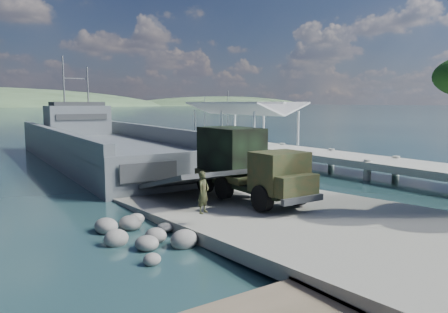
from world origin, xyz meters
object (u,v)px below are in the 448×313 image
soldier (203,202)px  sailboat_far (205,140)px  pier (251,140)px  landing_craft (107,152)px  military_truck (246,164)px  sailboat_near (229,140)px

soldier → sailboat_far: (21.14, 33.68, -1.00)m
pier → soldier: 25.59m
landing_craft → military_truck: bearing=-87.2°
pier → sailboat_near: sailboat_near is taller
pier → sailboat_far: size_ratio=7.18×
soldier → sailboat_near: sailboat_near is taller
landing_craft → military_truck: size_ratio=4.95×
pier → soldier: size_ratio=26.62×
landing_craft → sailboat_far: size_ratio=5.99×
sailboat_near → soldier: bearing=-137.0°
pier → landing_craft: bearing=163.9°
sailboat_near → landing_craft: bearing=-165.0°
soldier → pier: bearing=20.9°
pier → sailboat_near: bearing=63.4°
military_truck → sailboat_far: sailboat_far is taller
landing_craft → soldier: bearing=-97.4°
pier → military_truck: bearing=-128.7°
pier → landing_craft: (-12.97, 3.76, -0.72)m
military_truck → landing_craft: bearing=91.0°
pier → soldier: bearing=-132.1°
sailboat_near → sailboat_far: sailboat_near is taller
sailboat_far → pier: bearing=-109.3°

